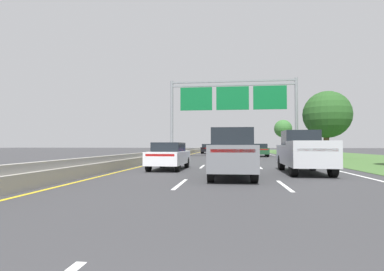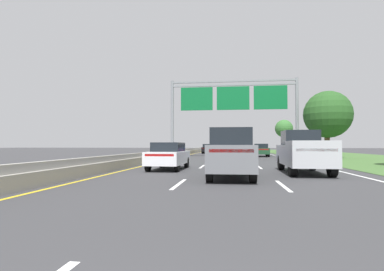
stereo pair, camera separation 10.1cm
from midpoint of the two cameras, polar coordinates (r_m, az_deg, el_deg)
The scene contains 14 objects.
ground_plane at distance 35.60m, azimuth 7.31°, elevation -4.05°, with size 220.00×220.00×0.00m, color #333335.
lane_striping at distance 35.14m, azimuth 7.31°, elevation -4.07°, with size 11.96×106.00×0.01m.
grass_verge_right at distance 38.24m, azimuth 28.75°, elevation -3.67°, with size 14.00×110.00×0.02m, color #3D602D.
median_barrier_concrete at distance 36.20m, azimuth -3.22°, elevation -3.46°, with size 0.60×110.00×0.85m.
overhead_sign_gantry at distance 36.80m, azimuth 7.74°, elevation 6.28°, with size 15.06×0.42×9.25m.
pickup_truck_silver at distance 16.61m, azimuth 20.16°, elevation -2.89°, with size 2.11×5.44×2.20m.
car_black_left_lane_sedan at distance 50.71m, azimuth 3.06°, elevation -2.45°, with size 1.82×4.40×1.57m.
car_darkgreen_right_lane_sedan at distance 38.44m, azimuth 12.78°, elevation -2.63°, with size 1.94×4.45×1.57m.
car_grey_centre_lane_suv at distance 13.31m, azimuth 7.41°, elevation -3.19°, with size 1.97×4.73×2.11m.
car_white_left_lane_sedan at distance 17.88m, azimuth -4.21°, elevation -3.73°, with size 1.92×4.44×1.57m.
car_blue_centre_lane_sedan at distance 32.72m, azimuth 7.73°, elevation -2.82°, with size 1.95×4.45×1.57m.
roadside_tree_mid at distance 35.53m, azimuth 24.06°, elevation 3.60°, with size 4.98×4.98×7.15m.
roadside_tree_far at distance 49.93m, azimuth 23.68°, elevation 2.35°, with size 4.73×4.73×7.26m.
roadside_tree_distant at distance 58.89m, azimuth 16.82°, elevation 1.22°, with size 3.25×3.25×6.07m.
Camera 2 is at (0.05, -0.57, 1.43)m, focal length 28.60 mm.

